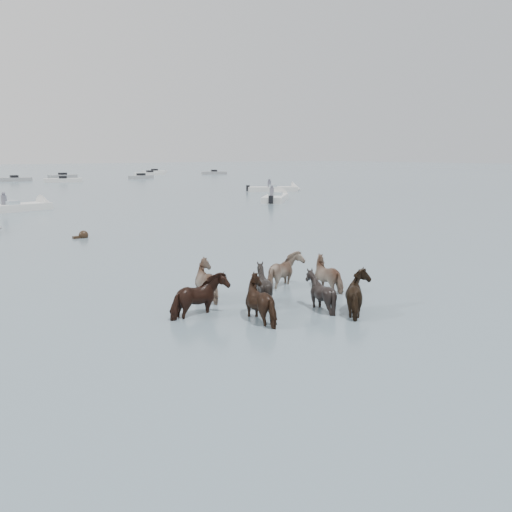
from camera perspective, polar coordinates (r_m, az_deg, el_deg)
ground at (r=11.82m, az=0.18°, el=-8.19°), size 400.00×400.00×0.00m
pony_herd at (r=14.05m, az=2.26°, el=-3.57°), size 5.90×4.98×1.28m
swimming_pony at (r=26.22m, az=-17.85°, el=2.06°), size 0.72×0.44×0.44m
motorboat_c at (r=40.39m, az=-23.46°, el=4.76°), size 5.94×2.69×1.92m
motorboat_d at (r=45.33m, az=2.19°, el=6.20°), size 5.43×5.11×1.92m
motorboat_e at (r=56.02m, az=2.52°, el=7.07°), size 5.51×4.29×1.92m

